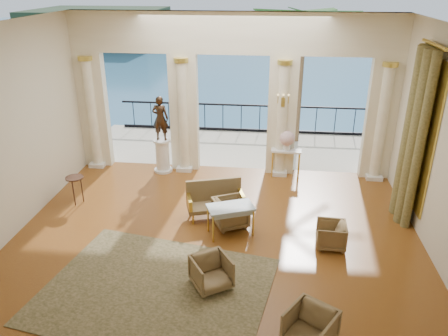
# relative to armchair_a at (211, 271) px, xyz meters

# --- Properties ---
(floor) EXTENTS (9.00, 9.00, 0.00)m
(floor) POSITION_rel_armchair_a_xyz_m (-0.13, 1.56, -0.34)
(floor) COLOR #50200C
(floor) RESTS_ON ground
(room_walls) EXTENTS (9.00, 9.00, 9.00)m
(room_walls) POSITION_rel_armchair_a_xyz_m (-0.13, 0.45, 2.54)
(room_walls) COLOR beige
(room_walls) RESTS_ON ground
(arcade) EXTENTS (9.00, 0.56, 4.50)m
(arcade) POSITION_rel_armchair_a_xyz_m (-0.13, 5.39, 2.24)
(arcade) COLOR beige
(arcade) RESTS_ON ground
(terrace) EXTENTS (10.00, 3.60, 0.10)m
(terrace) POSITION_rel_armchair_a_xyz_m (-0.13, 7.36, -0.39)
(terrace) COLOR #BBB399
(terrace) RESTS_ON ground
(balustrade) EXTENTS (9.00, 0.06, 1.03)m
(balustrade) POSITION_rel_armchair_a_xyz_m (-0.13, 8.96, 0.07)
(balustrade) COLOR black
(balustrade) RESTS_ON terrace
(palm_tree) EXTENTS (2.00, 2.00, 4.50)m
(palm_tree) POSITION_rel_armchair_a_xyz_m (1.87, 8.16, 3.75)
(palm_tree) COLOR #4C3823
(palm_tree) RESTS_ON terrace
(headland) EXTENTS (22.00, 18.00, 6.00)m
(headland) POSITION_rel_armchair_a_xyz_m (-30.13, 71.56, -3.34)
(headland) COLOR black
(headland) RESTS_ON sea
(sea) EXTENTS (160.00, 160.00, 0.00)m
(sea) POSITION_rel_armchair_a_xyz_m (-0.13, 61.56, -6.34)
(sea) COLOR #235E8A
(sea) RESTS_ON ground
(curtain) EXTENTS (0.33, 1.40, 4.09)m
(curtain) POSITION_rel_armchair_a_xyz_m (4.16, 3.06, 1.68)
(curtain) COLOR #4E4824
(curtain) RESTS_ON ground
(window_frame) EXTENTS (0.04, 1.60, 3.40)m
(window_frame) POSITION_rel_armchair_a_xyz_m (4.34, 3.06, 1.76)
(window_frame) COLOR gold
(window_frame) RESTS_ON room_walls
(wall_sconce) EXTENTS (0.30, 0.11, 0.33)m
(wall_sconce) POSITION_rel_armchair_a_xyz_m (1.27, 5.07, 1.89)
(wall_sconce) COLOR gold
(wall_sconce) RESTS_ON arcade
(rug) EXTENTS (4.57, 3.85, 0.02)m
(rug) POSITION_rel_armchair_a_xyz_m (-1.01, -0.24, -0.33)
(rug) COLOR #30361A
(rug) RESTS_ON ground
(armchair_a) EXTENTS (0.89, 0.88, 0.68)m
(armchair_a) POSITION_rel_armchair_a_xyz_m (0.00, 0.00, 0.00)
(armchair_a) COLOR #4D3C1F
(armchair_a) RESTS_ON ground
(armchair_b) EXTENTS (0.93, 0.92, 0.71)m
(armchair_b) POSITION_rel_armchair_a_xyz_m (1.72, -1.24, 0.02)
(armchair_b) COLOR #4D3C1F
(armchair_b) RESTS_ON ground
(armchair_c) EXTENTS (0.60, 0.63, 0.62)m
(armchair_c) POSITION_rel_armchair_a_xyz_m (2.35, 1.59, -0.03)
(armchair_c) COLOR #4D3C1F
(armchair_c) RESTS_ON ground
(armchair_d) EXTENTS (0.91, 0.93, 0.73)m
(armchair_d) POSITION_rel_armchair_a_xyz_m (0.15, 2.21, 0.03)
(armchair_d) COLOR #4D3C1F
(armchair_d) RESTS_ON ground
(settee) EXTENTS (1.45, 0.95, 0.89)m
(settee) POSITION_rel_armchair_a_xyz_m (-0.28, 2.63, 0.10)
(settee) COLOR #4D3C1F
(settee) RESTS_ON ground
(game_table) EXTENTS (1.14, 0.89, 0.69)m
(game_table) POSITION_rel_armchair_a_xyz_m (0.17, 1.85, 0.28)
(game_table) COLOR #8FA9B5
(game_table) RESTS_ON ground
(pedestal) EXTENTS (0.54, 0.54, 0.99)m
(pedestal) POSITION_rel_armchair_a_xyz_m (-2.15, 5.06, 0.14)
(pedestal) COLOR silver
(pedestal) RESTS_ON ground
(statue) EXTENTS (0.49, 0.34, 1.29)m
(statue) POSITION_rel_armchair_a_xyz_m (-2.15, 5.06, 1.30)
(statue) COLOR #322216
(statue) RESTS_ON pedestal
(console_table) EXTENTS (0.87, 0.38, 0.81)m
(console_table) POSITION_rel_armchair_a_xyz_m (1.45, 5.11, 0.33)
(console_table) COLOR silver
(console_table) RESTS_ON ground
(urn) EXTENTS (0.42, 0.42, 0.56)m
(urn) POSITION_rel_armchair_a_xyz_m (1.45, 5.11, 0.79)
(urn) COLOR white
(urn) RESTS_ON console_table
(side_table) EXTENTS (0.44, 0.44, 0.72)m
(side_table) POSITION_rel_armchair_a_xyz_m (-3.86, 2.88, 0.28)
(side_table) COLOR black
(side_table) RESTS_ON ground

